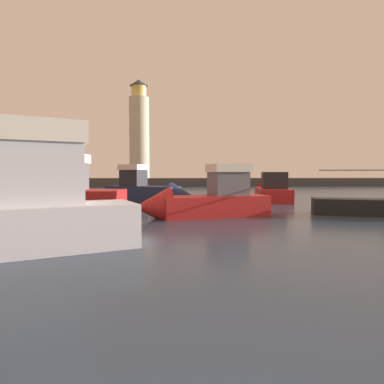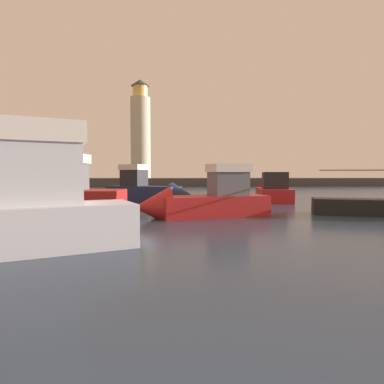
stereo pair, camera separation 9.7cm
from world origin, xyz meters
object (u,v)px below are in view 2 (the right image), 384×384
at_px(motorboat_3, 271,191).
at_px(motorboat_5, 30,197).
at_px(motorboat_4, 200,201).
at_px(sailboat_moored, 373,206).
at_px(lighthouse, 140,132).
at_px(motorboat_0, 149,190).

xyz_separation_m(motorboat_3, motorboat_5, (-17.05, -8.78, 0.22)).
relative_size(motorboat_4, sailboat_moored, 0.76).
relative_size(lighthouse, sailboat_moored, 1.94).
height_order(motorboat_4, sailboat_moored, sailboat_moored).
distance_m(motorboat_0, motorboat_5, 9.40).
distance_m(lighthouse, motorboat_0, 36.81).
xyz_separation_m(motorboat_3, motorboat_4, (-7.51, -10.98, 0.12)).
bearing_deg(motorboat_0, motorboat_3, 9.67).
bearing_deg(motorboat_3, lighthouse, 113.33).
bearing_deg(sailboat_moored, motorboat_0, 143.46).
bearing_deg(lighthouse, motorboat_5, -93.49).
bearing_deg(motorboat_4, motorboat_5, 166.99).
xyz_separation_m(lighthouse, motorboat_4, (6.96, -44.53, -9.57)).
xyz_separation_m(motorboat_0, motorboat_5, (-6.32, -6.95, -0.01)).
xyz_separation_m(motorboat_3, sailboat_moored, (1.90, -11.19, -0.21)).
distance_m(lighthouse, motorboat_4, 46.08).
relative_size(motorboat_0, sailboat_moored, 0.76).
bearing_deg(motorboat_5, lighthouse, 86.51).
relative_size(motorboat_3, motorboat_4, 1.13).
xyz_separation_m(motorboat_4, motorboat_5, (-9.54, 2.20, 0.10)).
xyz_separation_m(motorboat_0, sailboat_moored, (12.63, -9.36, -0.44)).
relative_size(motorboat_0, motorboat_5, 0.75).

